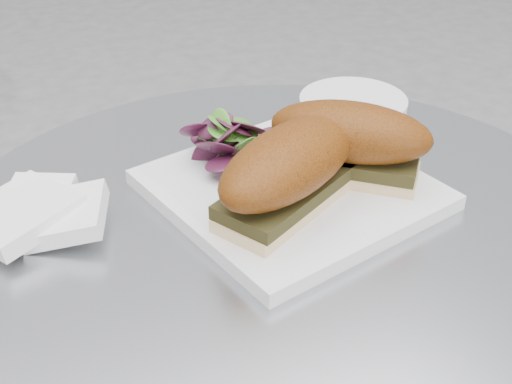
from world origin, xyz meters
The scene contains 6 objects.
plate centered at (0.04, 0.06, 0.74)m, with size 0.25×0.25×0.02m, color white.
sandwich_left centered at (0.02, 0.02, 0.79)m, with size 0.20×0.16×0.08m.
sandwich_right centered at (0.10, 0.05, 0.79)m, with size 0.18×0.17×0.08m.
salad centered at (0.00, 0.13, 0.77)m, with size 0.11×0.11×0.05m, color #4C8D2E, non-canonical shape.
napkin centered at (-0.21, 0.10, 0.74)m, with size 0.13×0.13×0.02m, color white, non-canonical shape.
saucer centered at (0.20, 0.22, 0.74)m, with size 0.14×0.14×0.01m, color white.
Camera 1 is at (-0.25, -0.50, 1.14)m, focal length 50.00 mm.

